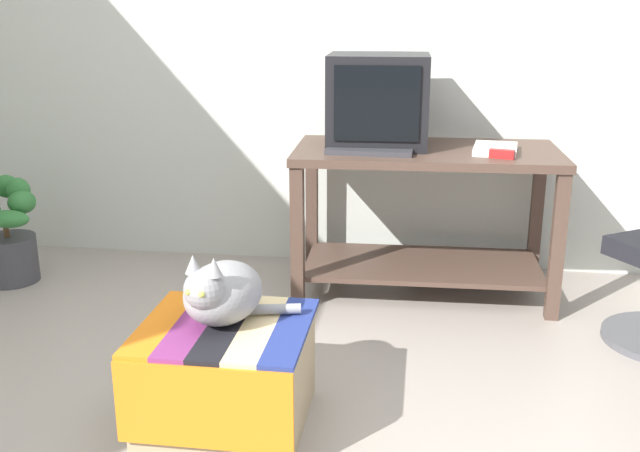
{
  "coord_description": "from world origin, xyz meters",
  "views": [
    {
      "loc": [
        0.4,
        -1.92,
        1.4
      ],
      "look_at": [
        0.01,
        0.85,
        0.55
      ],
      "focal_mm": 41.36,
      "sensor_mm": 36.0,
      "label": 1
    }
  ],
  "objects_px": {
    "ottoman_with_blanket": "(226,374)",
    "book": "(495,149)",
    "stapler": "(502,154)",
    "keyboard": "(369,151)",
    "cat": "(221,292)",
    "desk": "(425,196)",
    "tv_monitor": "(378,102)",
    "potted_plant": "(6,236)"
  },
  "relations": [
    {
      "from": "tv_monitor",
      "to": "book",
      "type": "height_order",
      "value": "tv_monitor"
    },
    {
      "from": "desk",
      "to": "tv_monitor",
      "type": "relative_size",
      "value": 2.63
    },
    {
      "from": "tv_monitor",
      "to": "book",
      "type": "relative_size",
      "value": 1.78
    },
    {
      "from": "cat",
      "to": "book",
      "type": "bearing_deg",
      "value": 65.21
    },
    {
      "from": "book",
      "to": "stapler",
      "type": "bearing_deg",
      "value": -76.05
    },
    {
      "from": "book",
      "to": "stapler",
      "type": "distance_m",
      "value": 0.14
    },
    {
      "from": "tv_monitor",
      "to": "keyboard",
      "type": "xyz_separation_m",
      "value": [
        -0.02,
        -0.2,
        -0.2
      ]
    },
    {
      "from": "stapler",
      "to": "ottoman_with_blanket",
      "type": "bearing_deg",
      "value": 154.22
    },
    {
      "from": "ottoman_with_blanket",
      "to": "book",
      "type": "bearing_deg",
      "value": 52.97
    },
    {
      "from": "tv_monitor",
      "to": "potted_plant",
      "type": "distance_m",
      "value": 2.02
    },
    {
      "from": "keyboard",
      "to": "book",
      "type": "xyz_separation_m",
      "value": [
        0.58,
        0.11,
        0.0
      ]
    },
    {
      "from": "tv_monitor",
      "to": "ottoman_with_blanket",
      "type": "xyz_separation_m",
      "value": [
        -0.41,
        -1.37,
        -0.76
      ]
    },
    {
      "from": "cat",
      "to": "stapler",
      "type": "height_order",
      "value": "stapler"
    },
    {
      "from": "desk",
      "to": "stapler",
      "type": "height_order",
      "value": "stapler"
    },
    {
      "from": "book",
      "to": "ottoman_with_blanket",
      "type": "relative_size",
      "value": 0.48
    },
    {
      "from": "cat",
      "to": "potted_plant",
      "type": "xyz_separation_m",
      "value": [
        -1.46,
        1.13,
        -0.23
      ]
    },
    {
      "from": "desk",
      "to": "tv_monitor",
      "type": "distance_m",
      "value": 0.51
    },
    {
      "from": "desk",
      "to": "stapler",
      "type": "relative_size",
      "value": 11.62
    },
    {
      "from": "desk",
      "to": "book",
      "type": "distance_m",
      "value": 0.4
    },
    {
      "from": "ottoman_with_blanket",
      "to": "stapler",
      "type": "distance_m",
      "value": 1.61
    },
    {
      "from": "cat",
      "to": "potted_plant",
      "type": "height_order",
      "value": "cat"
    },
    {
      "from": "keyboard",
      "to": "book",
      "type": "height_order",
      "value": "book"
    },
    {
      "from": "stapler",
      "to": "tv_monitor",
      "type": "bearing_deg",
      "value": 83.64
    },
    {
      "from": "keyboard",
      "to": "stapler",
      "type": "bearing_deg",
      "value": -0.19
    },
    {
      "from": "tv_monitor",
      "to": "potted_plant",
      "type": "xyz_separation_m",
      "value": [
        -1.88,
        -0.22,
        -0.69
      ]
    },
    {
      "from": "stapler",
      "to": "cat",
      "type": "bearing_deg",
      "value": 153.34
    },
    {
      "from": "desk",
      "to": "potted_plant",
      "type": "xyz_separation_m",
      "value": [
        -2.12,
        -0.17,
        -0.25
      ]
    },
    {
      "from": "desk",
      "to": "stapler",
      "type": "distance_m",
      "value": 0.46
    },
    {
      "from": "ottoman_with_blanket",
      "to": "stapler",
      "type": "relative_size",
      "value": 5.13
    },
    {
      "from": "potted_plant",
      "to": "keyboard",
      "type": "bearing_deg",
      "value": 0.62
    },
    {
      "from": "keyboard",
      "to": "book",
      "type": "distance_m",
      "value": 0.59
    },
    {
      "from": "stapler",
      "to": "potted_plant",
      "type": "bearing_deg",
      "value": 104.83
    },
    {
      "from": "desk",
      "to": "potted_plant",
      "type": "height_order",
      "value": "desk"
    },
    {
      "from": "tv_monitor",
      "to": "cat",
      "type": "xyz_separation_m",
      "value": [
        -0.42,
        -1.35,
        -0.47
      ]
    },
    {
      "from": "keyboard",
      "to": "book",
      "type": "bearing_deg",
      "value": 13.49
    },
    {
      "from": "desk",
      "to": "tv_monitor",
      "type": "bearing_deg",
      "value": 167.51
    },
    {
      "from": "stapler",
      "to": "book",
      "type": "bearing_deg",
      "value": 21.89
    },
    {
      "from": "keyboard",
      "to": "cat",
      "type": "relative_size",
      "value": 0.98
    },
    {
      "from": "ottoman_with_blanket",
      "to": "stapler",
      "type": "bearing_deg",
      "value": 49.23
    },
    {
      "from": "tv_monitor",
      "to": "desk",
      "type": "bearing_deg",
      "value": -12.49
    },
    {
      "from": "ottoman_with_blanket",
      "to": "cat",
      "type": "xyz_separation_m",
      "value": [
        -0.01,
        0.02,
        0.29
      ]
    },
    {
      "from": "stapler",
      "to": "keyboard",
      "type": "bearing_deg",
      "value": 102.38
    }
  ]
}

